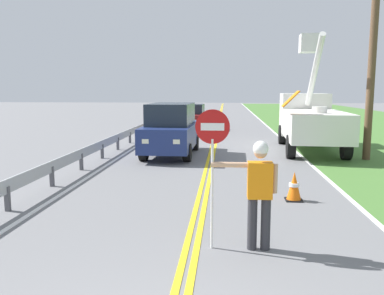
{
  "coord_description": "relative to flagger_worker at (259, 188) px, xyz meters",
  "views": [
    {
      "loc": [
        0.55,
        -2.72,
        2.64
      ],
      "look_at": [
        -0.28,
        7.27,
        1.2
      ],
      "focal_mm": 37.68,
      "sensor_mm": 36.0,
      "label": 1
    }
  ],
  "objects": [
    {
      "name": "centerline_yellow_left",
      "position": [
        -1.2,
        16.23,
        -1.04
      ],
      "size": [
        0.11,
        110.0,
        0.01
      ],
      "primitive_type": "cube",
      "color": "yellow",
      "rests_on": "ground"
    },
    {
      "name": "centerline_yellow_right",
      "position": [
        -1.02,
        16.23,
        -1.04
      ],
      "size": [
        0.11,
        110.0,
        0.01
      ],
      "primitive_type": "cube",
      "color": "yellow",
      "rests_on": "ground"
    },
    {
      "name": "edge_line_right",
      "position": [
        2.49,
        16.23,
        -1.04
      ],
      "size": [
        0.12,
        110.0,
        0.01
      ],
      "primitive_type": "cube",
      "color": "silver",
      "rests_on": "ground"
    },
    {
      "name": "edge_line_left",
      "position": [
        -4.71,
        16.23,
        -1.04
      ],
      "size": [
        0.12,
        110.0,
        0.01
      ],
      "primitive_type": "cube",
      "color": "silver",
      "rests_on": "ground"
    },
    {
      "name": "flagger_worker",
      "position": [
        0.0,
        0.0,
        0.0
      ],
      "size": [
        1.09,
        0.25,
        1.83
      ],
      "color": "#2D2D33",
      "rests_on": "ground"
    },
    {
      "name": "stop_sign_paddle",
      "position": [
        -0.77,
        -0.01,
        0.66
      ],
      "size": [
        0.56,
        0.04,
        2.33
      ],
      "color": "silver",
      "rests_on": "ground"
    },
    {
      "name": "utility_bucket_truck",
      "position": [
        3.15,
        11.69,
        0.36
      ],
      "size": [
        3.0,
        6.92,
        5.11
      ],
      "color": "white",
      "rests_on": "ground"
    },
    {
      "name": "oncoming_suv_nearest",
      "position": [
        -2.74,
        9.57,
        0.01
      ],
      "size": [
        2.01,
        4.65,
        2.1
      ],
      "color": "navy",
      "rests_on": "ground"
    },
    {
      "name": "oncoming_sedan_second",
      "position": [
        -2.85,
        20.05,
        -0.21
      ],
      "size": [
        2.06,
        4.18,
        1.7
      ],
      "color": "maroon",
      "rests_on": "ground"
    },
    {
      "name": "utility_pole_near",
      "position": [
        4.81,
        9.17,
        2.99
      ],
      "size": [
        1.8,
        0.28,
        7.72
      ],
      "color": "brown",
      "rests_on": "ground"
    },
    {
      "name": "traffic_cone_lead",
      "position": [
        1.1,
        3.1,
        -0.71
      ],
      "size": [
        0.4,
        0.4,
        0.7
      ],
      "color": "orange",
      "rests_on": "ground"
    },
    {
      "name": "guardrail_left_shoulder",
      "position": [
        -5.31,
        12.0,
        -0.53
      ],
      "size": [
        0.1,
        32.0,
        0.71
      ],
      "color": "#9EA0A3",
      "rests_on": "ground"
    }
  ]
}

